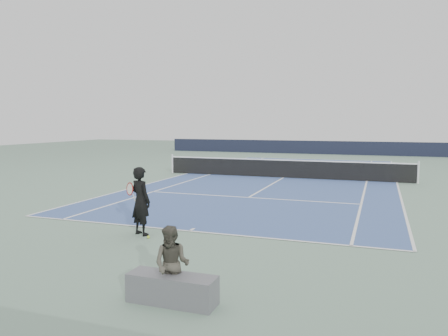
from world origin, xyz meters
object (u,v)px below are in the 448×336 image
(tennis_ball, at_px, (148,237))
(spectator_bench, at_px, (172,276))
(tennis_net, at_px, (284,168))
(tennis_player, at_px, (141,201))

(tennis_ball, distance_m, spectator_bench, 4.05)
(tennis_net, bearing_deg, tennis_ball, -93.01)
(tennis_ball, bearing_deg, spectator_bench, -55.12)
(tennis_ball, height_order, spectator_bench, spectator_bench)
(tennis_net, xyz_separation_m, tennis_player, (-1.03, -12.60, 0.37))
(tennis_net, distance_m, tennis_player, 12.65)
(spectator_bench, bearing_deg, tennis_player, 126.71)
(tennis_ball, relative_size, spectator_bench, 0.05)
(tennis_player, height_order, spectator_bench, tennis_player)
(tennis_player, xyz_separation_m, tennis_ball, (0.36, -0.26, -0.84))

